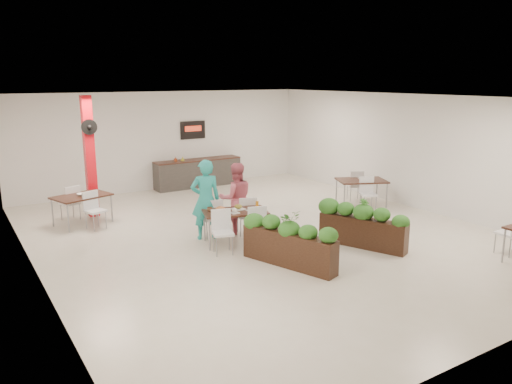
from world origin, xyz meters
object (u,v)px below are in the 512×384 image
(side_table_a, at_px, (82,200))
(red_column, at_px, (90,155))
(side_table_b, at_px, (362,183))
(main_table, at_px, (235,216))
(service_counter, at_px, (198,172))
(diner_man, at_px, (206,200))
(planter_left, at_px, (289,240))
(diner_woman, at_px, (236,198))
(planter_right, at_px, (363,224))

(side_table_a, bearing_deg, red_column, 39.15)
(side_table_b, bearing_deg, main_table, -142.99)
(side_table_b, bearing_deg, service_counter, 146.02)
(diner_man, distance_m, planter_left, 2.52)
(service_counter, relative_size, side_table_a, 1.79)
(diner_woman, distance_m, planter_left, 2.44)
(red_column, relative_size, side_table_a, 1.91)
(main_table, bearing_deg, side_table_b, 12.09)
(service_counter, bearing_deg, side_table_a, -150.40)
(red_column, distance_m, planter_right, 7.25)
(red_column, bearing_deg, main_table, -62.52)
(red_column, distance_m, planter_left, 6.31)
(diner_man, bearing_deg, planter_left, 121.17)
(diner_woman, relative_size, side_table_b, 1.03)
(service_counter, bearing_deg, planter_right, -87.46)
(diner_man, xyz_separation_m, side_table_a, (-2.13, 2.70, -0.29))
(planter_left, relative_size, side_table_b, 1.26)
(service_counter, bearing_deg, planter_left, -102.55)
(planter_right, bearing_deg, planter_left, -178.24)
(diner_man, bearing_deg, side_table_b, -158.72)
(service_counter, bearing_deg, diner_man, -113.83)
(main_table, distance_m, planter_right, 2.82)
(red_column, bearing_deg, planter_left, -68.26)
(red_column, relative_size, main_table, 1.68)
(diner_man, distance_m, planter_right, 3.56)
(diner_man, xyz_separation_m, diner_woman, (0.80, 0.00, -0.08))
(side_table_a, bearing_deg, planter_left, -78.98)
(service_counter, distance_m, side_table_a, 5.10)
(main_table, relative_size, diner_man, 1.03)
(diner_man, relative_size, diner_woman, 1.09)
(diner_man, height_order, side_table_b, diner_man)
(diner_woman, bearing_deg, planter_left, 102.48)
(planter_left, relative_size, planter_right, 1.07)
(planter_left, bearing_deg, diner_man, 104.09)
(red_column, bearing_deg, diner_man, -63.20)
(diner_woman, height_order, planter_left, diner_woman)
(main_table, distance_m, diner_man, 0.81)
(diner_woman, distance_m, side_table_b, 4.44)
(planter_left, bearing_deg, side_table_b, 31.21)
(planter_right, xyz_separation_m, side_table_b, (2.58, 2.73, 0.13))
(service_counter, bearing_deg, red_column, -155.00)
(diner_man, xyz_separation_m, side_table_b, (5.22, 0.38, -0.28))
(planter_right, relative_size, side_table_b, 1.18)
(diner_man, relative_size, side_table_a, 1.11)
(planter_left, xyz_separation_m, planter_right, (2.03, 0.06, -0.03))
(diner_man, bearing_deg, side_table_a, -34.62)
(diner_man, bearing_deg, main_table, 137.93)
(service_counter, distance_m, diner_woman, 5.44)
(red_column, bearing_deg, side_table_a, -123.71)
(main_table, distance_m, diner_woman, 0.80)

